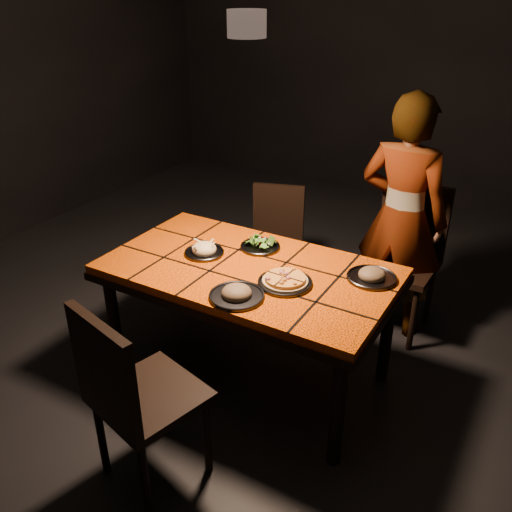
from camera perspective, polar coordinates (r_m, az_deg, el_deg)
The scene contains 12 objects.
room_shell at distance 2.74m, azimuth -0.90°, elevation 12.79°, with size 6.04×7.04×3.08m.
dining_table at distance 3.06m, azimuth -0.78°, elevation -2.45°, with size 1.62×0.92×0.75m.
chair_near at distance 2.52m, azimuth -13.04°, elevation -13.70°, with size 0.54×0.54×0.98m.
chair_far_left at distance 4.03m, azimuth 2.10°, elevation 2.21°, with size 0.48×0.48×0.85m.
chair_far_right at distance 3.75m, azimuth 15.47°, elevation 0.73°, with size 0.47×0.47×1.00m.
diner at distance 3.61m, azimuth 15.09°, elevation 3.85°, with size 0.59×0.39×1.62m, color brown.
pendant_lamp at distance 2.66m, azimuth -0.98°, elevation 23.65°, with size 0.18×0.18×1.06m.
plate_pizza at distance 2.84m, azimuth 3.08°, elevation -2.66°, with size 0.29×0.29×0.04m.
plate_pasta at distance 3.16m, azimuth -5.48°, elevation 0.56°, with size 0.23×0.23×0.08m.
plate_salad at distance 3.22m, azimuth 0.45°, elevation 1.24°, with size 0.24×0.24×0.07m.
plate_mushroom_a at distance 2.72m, azimuth -2.05°, elevation -3.95°, with size 0.28×0.28×0.09m.
plate_mushroom_b at distance 2.95m, azimuth 12.11°, elevation -2.00°, with size 0.27×0.27×0.09m.
Camera 1 is at (1.38, -2.27, 2.18)m, focal length 38.00 mm.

